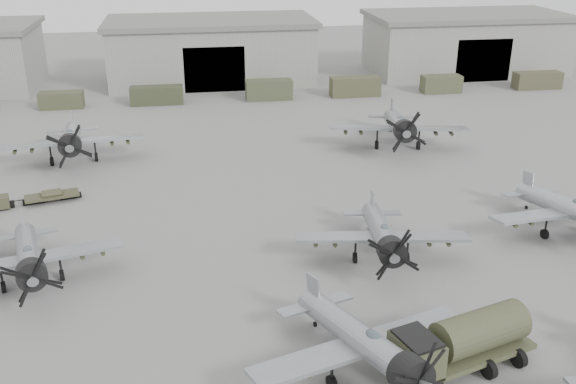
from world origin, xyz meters
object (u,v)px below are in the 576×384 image
Objects in this scene: aircraft_mid_1 at (29,257)px; aircraft_far_0 at (71,139)px; aircraft_far_1 at (399,125)px; aircraft_near_1 at (366,343)px; aircraft_mid_2 at (383,235)px; tug_trailer at (17,200)px; fuel_tanker at (462,340)px; aircraft_mid_3 at (571,210)px.

aircraft_far_0 is (-0.68, 22.63, 0.34)m from aircraft_mid_1.
aircraft_mid_1 is 0.83× the size of aircraft_far_1.
aircraft_mid_2 is at bearing 51.73° from aircraft_near_1.
tug_trailer is at bearing 161.02° from aircraft_mid_2.
aircraft_near_1 is 12.14m from aircraft_mid_2.
tug_trailer is at bearing -154.67° from aircraft_far_1.
fuel_tanker is (0.78, -11.25, -0.40)m from aircraft_mid_2.
aircraft_mid_2 is at bearing -99.38° from aircraft_far_1.
fuel_tanker is at bearing -142.49° from aircraft_mid_3.
aircraft_far_1 is 1.71× the size of fuel_tanker.
tug_trailer is at bearing -115.26° from aircraft_far_0.
aircraft_near_1 is at bearing -62.70° from tug_trailer.
tug_trailer is at bearing 113.81° from aircraft_near_1.
aircraft_mid_3 is 21.45m from aircraft_far_1.
aircraft_mid_3 is at bearing -37.20° from aircraft_far_0.
aircraft_far_0 is at bearing 76.52° from aircraft_mid_1.
aircraft_mid_3 reaches higher than tug_trailer.
aircraft_far_1 is (8.41, 22.25, 0.40)m from aircraft_mid_2.
aircraft_near_1 is 5.10m from fuel_tanker.
aircraft_far_1 reaches higher than aircraft_near_1.
aircraft_mid_3 is 1.57× the size of tug_trailer.
aircraft_mid_3 is at bearing 26.17° from fuel_tanker.
aircraft_mid_1 is at bearing -172.95° from aircraft_mid_2.
aircraft_far_0 is (-37.73, 21.47, 0.30)m from aircraft_mid_3.
aircraft_mid_2 is at bearing -41.42° from tug_trailer.
aircraft_mid_3 is (37.04, 1.17, 0.03)m from aircraft_mid_1.
aircraft_near_1 is 0.86× the size of aircraft_far_1.
aircraft_mid_1 is 0.86× the size of aircraft_far_0.
aircraft_far_0 reaches higher than aircraft_mid_1.
aircraft_mid_3 is at bearing -13.40° from aircraft_mid_1.
fuel_tanker is 36.73m from tug_trailer.
aircraft_mid_2 is 14.64m from aircraft_mid_3.
fuel_tanker is (-7.63, -33.50, -0.80)m from aircraft_far_1.
aircraft_mid_1 is at bearing -95.83° from aircraft_far_0.
aircraft_far_1 reaches higher than aircraft_mid_2.
aircraft_mid_1 is 37.06m from aircraft_mid_3.
aircraft_mid_1 is at bearing 136.04° from fuel_tanker.
aircraft_mid_2 is 0.84× the size of aircraft_far_1.
aircraft_far_1 is at bearing 77.73° from aircraft_mid_2.
aircraft_far_1 is (12.71, 33.61, 0.34)m from aircraft_near_1.
aircraft_mid_3 is (18.84, 13.06, -0.05)m from aircraft_near_1.
fuel_tanker is 1.09× the size of tug_trailer.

